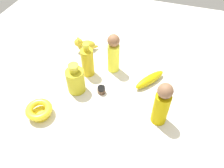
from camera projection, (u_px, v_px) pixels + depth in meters
ground at (112, 90)px, 1.13m from camera, size 2.00×2.00×0.00m
bottle_tall at (88, 62)px, 1.15m from camera, size 0.06×0.06×0.19m
banana at (150, 79)px, 1.15m from camera, size 0.18×0.14×0.05m
nail_polish_jar at (101, 90)px, 1.11m from camera, size 0.04×0.04×0.04m
person_figure_child at (162, 104)px, 0.93m from camera, size 0.08×0.08×0.23m
bowl at (39, 110)px, 1.00m from camera, size 0.12×0.12×0.06m
bottle_short at (76, 80)px, 1.08m from camera, size 0.09×0.09×0.17m
cat_figurine at (85, 45)px, 1.32m from camera, size 0.10×0.13×0.10m
person_figure_adult at (113, 53)px, 1.15m from camera, size 0.09×0.09×0.22m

